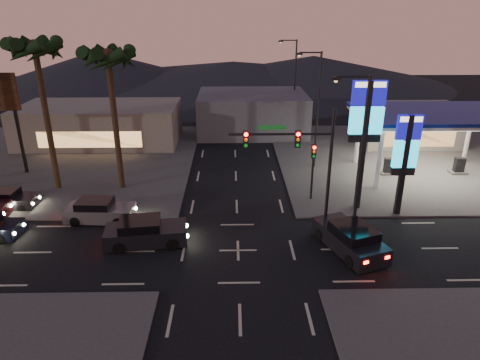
{
  "coord_description": "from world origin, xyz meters",
  "views": [
    {
      "loc": [
        -0.31,
        -21.76,
        13.26
      ],
      "look_at": [
        0.19,
        3.65,
        3.0
      ],
      "focal_mm": 32.0,
      "sensor_mm": 36.0,
      "label": 1
    }
  ],
  "objects_px": {
    "car_lane_b_mid": "(7,200)",
    "suv_station": "(350,239)",
    "pylon_sign_tall": "(366,121)",
    "pylon_sign_short": "(406,150)",
    "car_lane_a_front": "(145,232)",
    "car_lane_b_front": "(99,211)",
    "traffic_signal_mast": "(301,155)",
    "gas_station": "(433,116)"
  },
  "relations": [
    {
      "from": "pylon_sign_tall",
      "to": "pylon_sign_short",
      "type": "bearing_deg",
      "value": -21.8
    },
    {
      "from": "pylon_sign_short",
      "to": "traffic_signal_mast",
      "type": "relative_size",
      "value": 0.88
    },
    {
      "from": "car_lane_b_front",
      "to": "car_lane_b_mid",
      "type": "bearing_deg",
      "value": 163.63
    },
    {
      "from": "traffic_signal_mast",
      "to": "car_lane_a_front",
      "type": "bearing_deg",
      "value": -173.58
    },
    {
      "from": "traffic_signal_mast",
      "to": "pylon_sign_tall",
      "type": "bearing_deg",
      "value": 36.52
    },
    {
      "from": "car_lane_b_front",
      "to": "pylon_sign_short",
      "type": "bearing_deg",
      "value": 1.29
    },
    {
      "from": "pylon_sign_short",
      "to": "suv_station",
      "type": "distance_m",
      "value": 7.5
    },
    {
      "from": "suv_station",
      "to": "gas_station",
      "type": "bearing_deg",
      "value": 51.97
    },
    {
      "from": "pylon_sign_short",
      "to": "car_lane_a_front",
      "type": "bearing_deg",
      "value": -167.87
    },
    {
      "from": "car_lane_b_front",
      "to": "traffic_signal_mast",
      "type": "bearing_deg",
      "value": -9.02
    },
    {
      "from": "pylon_sign_short",
      "to": "car_lane_a_front",
      "type": "relative_size",
      "value": 1.37
    },
    {
      "from": "gas_station",
      "to": "pylon_sign_tall",
      "type": "bearing_deg",
      "value": -139.09
    },
    {
      "from": "traffic_signal_mast",
      "to": "suv_station",
      "type": "bearing_deg",
      "value": -37.15
    },
    {
      "from": "car_lane_b_front",
      "to": "suv_station",
      "type": "height_order",
      "value": "suv_station"
    },
    {
      "from": "car_lane_b_mid",
      "to": "suv_station",
      "type": "distance_m",
      "value": 23.69
    },
    {
      "from": "traffic_signal_mast",
      "to": "car_lane_b_mid",
      "type": "xyz_separation_m",
      "value": [
        -20.08,
        4.15,
        -4.61
      ]
    },
    {
      "from": "car_lane_a_front",
      "to": "car_lane_b_front",
      "type": "height_order",
      "value": "car_lane_a_front"
    },
    {
      "from": "pylon_sign_tall",
      "to": "car_lane_b_mid",
      "type": "bearing_deg",
      "value": 178.53
    },
    {
      "from": "pylon_sign_tall",
      "to": "car_lane_b_mid",
      "type": "relative_size",
      "value": 2.17
    },
    {
      "from": "traffic_signal_mast",
      "to": "car_lane_b_front",
      "type": "relative_size",
      "value": 1.72
    },
    {
      "from": "car_lane_a_front",
      "to": "pylon_sign_short",
      "type": "bearing_deg",
      "value": 12.13
    },
    {
      "from": "car_lane_a_front",
      "to": "car_lane_b_mid",
      "type": "height_order",
      "value": "car_lane_a_front"
    },
    {
      "from": "gas_station",
      "to": "car_lane_a_front",
      "type": "height_order",
      "value": "gas_station"
    },
    {
      "from": "pylon_sign_tall",
      "to": "suv_station",
      "type": "distance_m",
      "value": 8.18
    },
    {
      "from": "pylon_sign_short",
      "to": "gas_station",
      "type": "bearing_deg",
      "value": 56.31
    },
    {
      "from": "suv_station",
      "to": "car_lane_b_mid",
      "type": "bearing_deg",
      "value": 164.71
    },
    {
      "from": "pylon_sign_short",
      "to": "traffic_signal_mast",
      "type": "distance_m",
      "value": 7.69
    },
    {
      "from": "gas_station",
      "to": "suv_station",
      "type": "distance_m",
      "value": 15.96
    },
    {
      "from": "gas_station",
      "to": "car_lane_b_front",
      "type": "relative_size",
      "value": 2.62
    },
    {
      "from": "traffic_signal_mast",
      "to": "car_lane_a_front",
      "type": "relative_size",
      "value": 1.57
    },
    {
      "from": "gas_station",
      "to": "traffic_signal_mast",
      "type": "distance_m",
      "value": 15.82
    },
    {
      "from": "gas_station",
      "to": "pylon_sign_tall",
      "type": "relative_size",
      "value": 1.36
    },
    {
      "from": "pylon_sign_tall",
      "to": "suv_station",
      "type": "relative_size",
      "value": 1.65
    },
    {
      "from": "gas_station",
      "to": "traffic_signal_mast",
      "type": "bearing_deg",
      "value": -140.72
    },
    {
      "from": "pylon_sign_tall",
      "to": "car_lane_a_front",
      "type": "bearing_deg",
      "value": -162.04
    },
    {
      "from": "car_lane_b_mid",
      "to": "suv_station",
      "type": "relative_size",
      "value": 0.76
    },
    {
      "from": "traffic_signal_mast",
      "to": "car_lane_b_mid",
      "type": "bearing_deg",
      "value": 168.32
    },
    {
      "from": "car_lane_a_front",
      "to": "suv_station",
      "type": "bearing_deg",
      "value": -4.95
    },
    {
      "from": "gas_station",
      "to": "car_lane_a_front",
      "type": "bearing_deg",
      "value": -152.85
    },
    {
      "from": "car_lane_b_mid",
      "to": "car_lane_a_front",
      "type": "bearing_deg",
      "value": -25.82
    },
    {
      "from": "gas_station",
      "to": "car_lane_b_mid",
      "type": "height_order",
      "value": "gas_station"
    },
    {
      "from": "car_lane_b_mid",
      "to": "traffic_signal_mast",
      "type": "bearing_deg",
      "value": -11.68
    }
  ]
}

